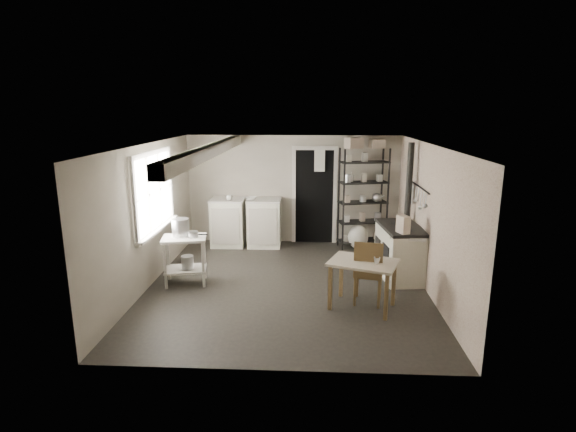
{
  "coord_description": "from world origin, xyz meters",
  "views": [
    {
      "loc": [
        0.37,
        -6.94,
        2.84
      ],
      "look_at": [
        0.0,
        0.3,
        1.1
      ],
      "focal_mm": 28.0,
      "sensor_mm": 36.0,
      "label": 1
    }
  ],
  "objects_px": {
    "stockpot": "(181,228)",
    "shelf_rack": "(363,203)",
    "stove": "(400,252)",
    "work_table": "(362,283)",
    "prep_table": "(185,260)",
    "base_cabinets": "(246,224)",
    "chair": "(368,272)",
    "flour_sack": "(358,238)"
  },
  "relations": [
    {
      "from": "shelf_rack",
      "to": "flour_sack",
      "type": "xyz_separation_m",
      "value": [
        -0.09,
        -0.15,
        -0.71
      ]
    },
    {
      "from": "prep_table",
      "to": "shelf_rack",
      "type": "xyz_separation_m",
      "value": [
        3.13,
        2.21,
        0.55
      ]
    },
    {
      "from": "prep_table",
      "to": "flour_sack",
      "type": "relative_size",
      "value": 1.59
    },
    {
      "from": "prep_table",
      "to": "flour_sack",
      "type": "bearing_deg",
      "value": 34.05
    },
    {
      "from": "stove",
      "to": "work_table",
      "type": "xyz_separation_m",
      "value": [
        -0.78,
        -1.27,
        -0.06
      ]
    },
    {
      "from": "base_cabinets",
      "to": "work_table",
      "type": "bearing_deg",
      "value": -55.35
    },
    {
      "from": "work_table",
      "to": "flour_sack",
      "type": "bearing_deg",
      "value": 85.46
    },
    {
      "from": "base_cabinets",
      "to": "shelf_rack",
      "type": "height_order",
      "value": "shelf_rack"
    },
    {
      "from": "stockpot",
      "to": "stove",
      "type": "distance_m",
      "value": 3.73
    },
    {
      "from": "shelf_rack",
      "to": "stove",
      "type": "xyz_separation_m",
      "value": [
        0.47,
        -1.73,
        -0.51
      ]
    },
    {
      "from": "stockpot",
      "to": "work_table",
      "type": "distance_m",
      "value": 3.07
    },
    {
      "from": "base_cabinets",
      "to": "shelf_rack",
      "type": "distance_m",
      "value": 2.48
    },
    {
      "from": "prep_table",
      "to": "work_table",
      "type": "relative_size",
      "value": 0.86
    },
    {
      "from": "stove",
      "to": "chair",
      "type": "relative_size",
      "value": 1.16
    },
    {
      "from": "prep_table",
      "to": "stove",
      "type": "height_order",
      "value": "stove"
    },
    {
      "from": "chair",
      "to": "work_table",
      "type": "bearing_deg",
      "value": -108.1
    },
    {
      "from": "base_cabinets",
      "to": "work_table",
      "type": "xyz_separation_m",
      "value": [
        2.12,
        -2.98,
        -0.08
      ]
    },
    {
      "from": "prep_table",
      "to": "chair",
      "type": "xyz_separation_m",
      "value": [
        2.92,
        -0.6,
        0.08
      ]
    },
    {
      "from": "base_cabinets",
      "to": "flour_sack",
      "type": "bearing_deg",
      "value": -4.07
    },
    {
      "from": "stockpot",
      "to": "flour_sack",
      "type": "distance_m",
      "value": 3.76
    },
    {
      "from": "shelf_rack",
      "to": "work_table",
      "type": "height_order",
      "value": "shelf_rack"
    },
    {
      "from": "work_table",
      "to": "stove",
      "type": "bearing_deg",
      "value": 58.46
    },
    {
      "from": "stove",
      "to": "chair",
      "type": "height_order",
      "value": "chair"
    },
    {
      "from": "prep_table",
      "to": "stove",
      "type": "bearing_deg",
      "value": 7.67
    },
    {
      "from": "shelf_rack",
      "to": "stove",
      "type": "height_order",
      "value": "shelf_rack"
    },
    {
      "from": "stockpot",
      "to": "shelf_rack",
      "type": "xyz_separation_m",
      "value": [
        3.2,
        2.14,
        0.01
      ]
    },
    {
      "from": "chair",
      "to": "flour_sack",
      "type": "height_order",
      "value": "chair"
    },
    {
      "from": "stockpot",
      "to": "prep_table",
      "type": "bearing_deg",
      "value": -45.51
    },
    {
      "from": "shelf_rack",
      "to": "flour_sack",
      "type": "height_order",
      "value": "shelf_rack"
    },
    {
      "from": "base_cabinets",
      "to": "shelf_rack",
      "type": "xyz_separation_m",
      "value": [
        2.43,
        0.01,
        0.49
      ]
    },
    {
      "from": "shelf_rack",
      "to": "work_table",
      "type": "bearing_deg",
      "value": -109.62
    },
    {
      "from": "stockpot",
      "to": "stove",
      "type": "bearing_deg",
      "value": 6.45
    },
    {
      "from": "flour_sack",
      "to": "work_table",
      "type": "bearing_deg",
      "value": -94.54
    },
    {
      "from": "stove",
      "to": "work_table",
      "type": "distance_m",
      "value": 1.49
    },
    {
      "from": "prep_table",
      "to": "stove",
      "type": "xyz_separation_m",
      "value": [
        3.6,
        0.48,
        0.04
      ]
    },
    {
      "from": "prep_table",
      "to": "chair",
      "type": "relative_size",
      "value": 0.81
    },
    {
      "from": "shelf_rack",
      "to": "chair",
      "type": "height_order",
      "value": "shelf_rack"
    },
    {
      "from": "base_cabinets",
      "to": "flour_sack",
      "type": "distance_m",
      "value": 2.36
    },
    {
      "from": "prep_table",
      "to": "stockpot",
      "type": "relative_size",
      "value": 2.64
    },
    {
      "from": "base_cabinets",
      "to": "prep_table",
      "type": "bearing_deg",
      "value": -108.45
    },
    {
      "from": "shelf_rack",
      "to": "flour_sack",
      "type": "bearing_deg",
      "value": -133.36
    },
    {
      "from": "base_cabinets",
      "to": "flour_sack",
      "type": "xyz_separation_m",
      "value": [
        2.34,
        -0.14,
        -0.22
      ]
    }
  ]
}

